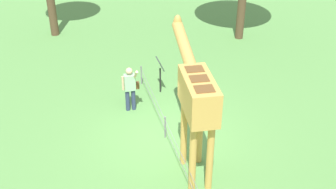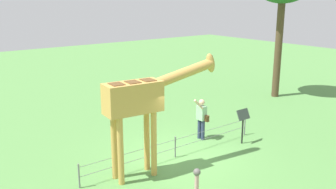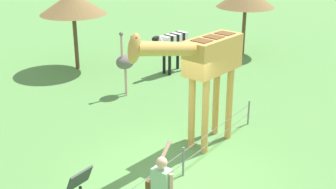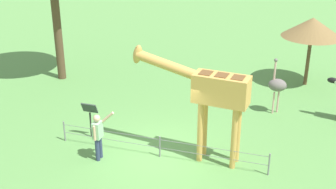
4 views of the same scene
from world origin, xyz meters
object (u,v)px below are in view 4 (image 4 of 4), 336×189
Objects in this scene: visitor at (98,134)px; info_sign at (90,113)px; shade_hut_far at (312,28)px; giraffe at (211,92)px; ostrich at (277,85)px.

info_sign is at bearing -53.52° from visitor.
visitor is 10.82m from shade_hut_far.
giraffe reaches higher than visitor.
shade_hut_far is (-2.77, -7.65, 0.31)m from giraffe.
giraffe is at bearing -162.02° from visitor.
info_sign is (6.01, 4.01, -0.23)m from ostrich.
giraffe reaches higher than shade_hut_far.
visitor is 1.55m from info_sign.
giraffe is 1.73× the size of ostrich.
visitor is 7.33m from ostrich.
info_sign is at bearing -2.10° from giraffe.
visitor is 0.75× the size of ostrich.
info_sign is at bearing 33.72° from ostrich.
ostrich is 1.70× the size of info_sign.
visitor is at bearing 126.48° from info_sign.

